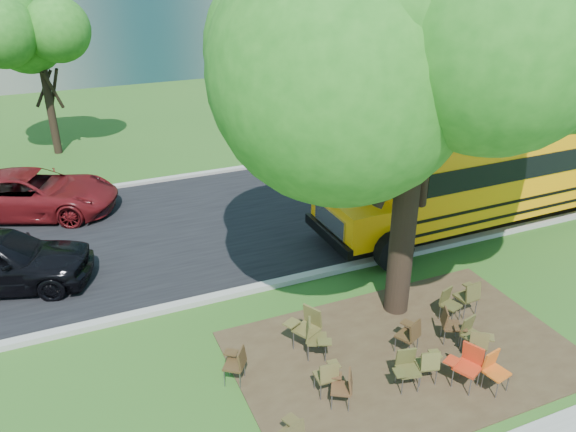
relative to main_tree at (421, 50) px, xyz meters
name	(u,v)px	position (x,y,z in m)	size (l,w,h in m)	color
ground	(351,352)	(-1.72, -0.96, -5.92)	(160.00, 160.00, 0.00)	#245019
dirt_patch	(404,354)	(-0.72, -1.46, -5.90)	(7.00, 4.50, 0.03)	#382819
asphalt_road	(243,218)	(-1.72, 6.04, -5.90)	(80.00, 8.00, 0.04)	black
kerb_near	(294,279)	(-1.72, 2.04, -5.85)	(80.00, 0.25, 0.14)	gray
kerb_far	(207,173)	(-1.72, 10.14, -5.85)	(80.00, 0.25, 0.14)	gray
bg_tree_2	(39,48)	(-6.72, 15.04, -1.71)	(4.80, 4.80, 6.62)	black
bg_tree_3	(362,17)	(6.28, 13.04, -0.89)	(5.60, 5.60, 7.84)	black
bg_tree_4	(520,27)	(14.28, 12.04, -1.58)	(5.00, 5.00, 6.85)	black
main_tree	(421,50)	(0.00, 0.00, 0.00)	(7.20, 7.20, 9.53)	black
school_bus	(537,156)	(6.93, 3.03, -4.05)	(13.30, 3.22, 3.24)	orange
chair_1	(328,374)	(-2.74, -1.88, -5.42)	(0.55, 0.47, 0.81)	brown
chair_2	(344,385)	(-2.59, -2.24, -5.43)	(0.52, 0.66, 0.79)	#4C301B
chair_3	(406,366)	(-1.28, -2.28, -5.41)	(0.62, 0.49, 0.83)	#45421E
chair_4	(429,362)	(-0.82, -2.35, -5.41)	(0.62, 0.48, 0.82)	brown
chair_5	(494,368)	(0.21, -3.00, -5.40)	(0.56, 0.58, 0.84)	#BA4E13
chair_6	(468,362)	(-0.18, -2.70, -5.35)	(0.73, 0.63, 0.92)	#B62D13
chair_7	(479,342)	(0.51, -2.23, -5.43)	(0.68, 0.54, 0.79)	brown
chair_8	(237,361)	(-4.20, -0.88, -5.42)	(0.54, 0.69, 0.80)	#402C17
chair_9	(307,324)	(-2.51, -0.46, -5.32)	(0.78, 0.66, 0.97)	brown
chair_10	(314,336)	(-2.52, -0.82, -5.37)	(0.57, 0.72, 0.89)	#4C4721
chair_11	(410,333)	(-0.63, -1.46, -5.40)	(0.57, 0.67, 0.84)	#402C17
chair_12	(450,323)	(0.35, -1.49, -5.42)	(0.53, 0.67, 0.81)	#422B17
chair_13	(469,294)	(1.38, -0.84, -5.35)	(0.60, 0.58, 0.92)	#45401D
chair_14	(471,332)	(0.55, -1.93, -5.41)	(0.56, 0.59, 0.82)	#44401D
chair_15	(449,302)	(0.82, -0.84, -5.42)	(0.55, 0.60, 0.81)	#413E1C
bg_car_red	(33,193)	(-7.66, 8.97, -5.21)	(2.37, 5.13, 1.43)	#570E11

